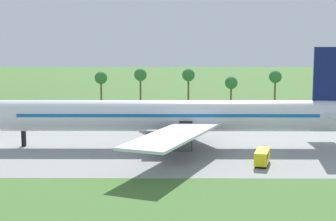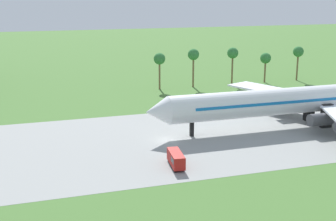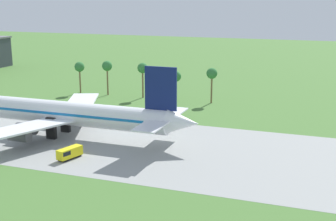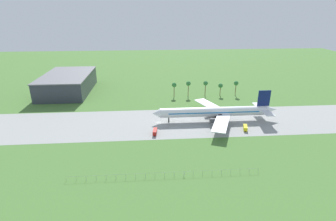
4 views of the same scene
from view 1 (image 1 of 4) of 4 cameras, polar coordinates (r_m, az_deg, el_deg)
name	(u,v)px [view 1 (image 1 of 4)]	position (r m, az deg, el deg)	size (l,w,h in m)	color
jet_airliner	(177,116)	(97.40, 0.98, -0.62)	(77.78, 56.77, 18.94)	white
baggage_tug	(262,157)	(85.05, 10.38, -5.12)	(3.58, 6.33, 2.48)	black
palm_tree_row	(187,78)	(146.24, 2.13, 3.57)	(53.10, 3.60, 12.26)	brown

